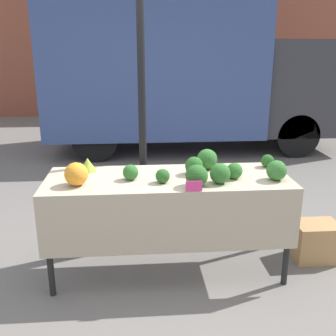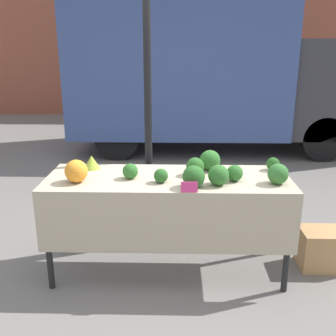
% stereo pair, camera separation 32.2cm
% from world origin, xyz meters
% --- Properties ---
extents(ground_plane, '(40.00, 40.00, 0.00)m').
position_xyz_m(ground_plane, '(0.00, 0.00, 0.00)').
color(ground_plane, slate).
extents(building_facade, '(16.00, 0.60, 4.92)m').
position_xyz_m(building_facade, '(0.00, 8.48, 2.46)').
color(building_facade, brown).
rests_on(building_facade, ground_plane).
extents(tent_pole, '(0.07, 0.07, 2.59)m').
position_xyz_m(tent_pole, '(-0.20, 0.52, 1.29)').
color(tent_pole, black).
rests_on(tent_pole, ground_plane).
extents(parked_truck, '(5.30, 1.95, 2.66)m').
position_xyz_m(parked_truck, '(0.63, 4.33, 1.41)').
color(parked_truck, '#384C84').
rests_on(parked_truck, ground_plane).
extents(market_table, '(2.02, 0.72, 0.87)m').
position_xyz_m(market_table, '(0.00, -0.06, 0.75)').
color(market_table, tan).
rests_on(market_table, ground_plane).
extents(orange_cauliflower, '(0.18, 0.18, 0.18)m').
position_xyz_m(orange_cauliflower, '(-0.72, -0.14, 0.96)').
color(orange_cauliflower, orange).
rests_on(orange_cauliflower, market_table).
extents(romanesco_head, '(0.15, 0.15, 0.12)m').
position_xyz_m(romanesco_head, '(-0.68, 0.22, 0.93)').
color(romanesco_head, '#93B238').
rests_on(romanesco_head, market_table).
extents(broccoli_head_0, '(0.13, 0.13, 0.13)m').
position_xyz_m(broccoli_head_0, '(-0.31, -0.04, 0.93)').
color(broccoli_head_0, '#2D6628').
rests_on(broccoli_head_0, market_table).
extents(broccoli_head_1, '(0.15, 0.15, 0.15)m').
position_xyz_m(broccoli_head_1, '(0.22, 0.06, 0.94)').
color(broccoli_head_1, '#285B23').
rests_on(broccoli_head_1, market_table).
extents(broccoli_head_2, '(0.12, 0.12, 0.12)m').
position_xyz_m(broccoli_head_2, '(0.91, 0.21, 0.92)').
color(broccoli_head_2, '#23511E').
rests_on(broccoli_head_2, market_table).
extents(broccoli_head_3, '(0.11, 0.11, 0.11)m').
position_xyz_m(broccoli_head_3, '(-0.05, -0.13, 0.92)').
color(broccoli_head_3, '#285B23').
rests_on(broccoli_head_3, market_table).
extents(broccoli_head_4, '(0.16, 0.16, 0.16)m').
position_xyz_m(broccoli_head_4, '(0.86, -0.14, 0.95)').
color(broccoli_head_4, '#336B2D').
rests_on(broccoli_head_4, market_table).
extents(broccoli_head_5, '(0.17, 0.17, 0.17)m').
position_xyz_m(broccoli_head_5, '(0.20, -0.24, 0.95)').
color(broccoli_head_5, '#285B23').
rests_on(broccoli_head_5, market_table).
extents(broccoli_head_6, '(0.16, 0.16, 0.16)m').
position_xyz_m(broccoli_head_6, '(0.40, -0.18, 0.95)').
color(broccoli_head_6, '#2D6628').
rests_on(broccoli_head_6, market_table).
extents(broccoli_head_7, '(0.13, 0.13, 0.13)m').
position_xyz_m(broccoli_head_7, '(0.54, -0.08, 0.93)').
color(broccoli_head_7, '#2D6628').
rests_on(broccoli_head_7, market_table).
extents(broccoli_head_8, '(0.18, 0.18, 0.18)m').
position_xyz_m(broccoli_head_8, '(0.36, 0.20, 0.96)').
color(broccoli_head_8, '#2D6628').
rests_on(broccoli_head_8, market_table).
extents(price_sign, '(0.13, 0.01, 0.08)m').
position_xyz_m(price_sign, '(0.17, -0.35, 0.91)').
color(price_sign, '#E53D84').
rests_on(price_sign, market_table).
extents(produce_crate, '(0.40, 0.31, 0.35)m').
position_xyz_m(produce_crate, '(1.38, 0.08, 0.18)').
color(produce_crate, tan).
rests_on(produce_crate, ground_plane).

